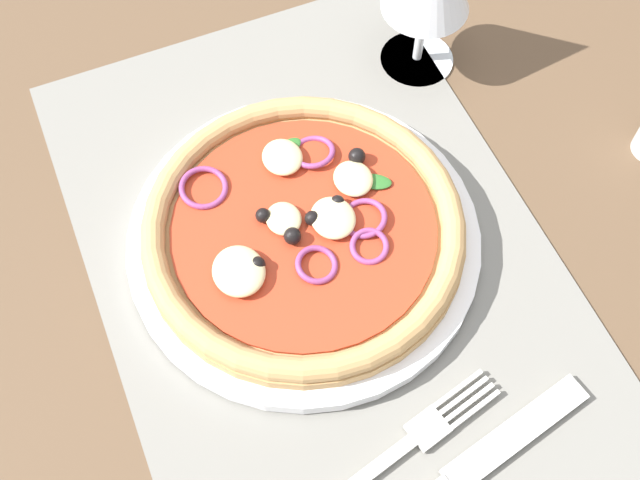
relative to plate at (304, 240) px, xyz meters
The scene contains 6 objects.
ground_plane 2.98cm from the plate, 22.49° to the left, with size 190.00×140.00×2.40cm, color brown.
placemat 2.16cm from the plate, 22.49° to the left, with size 50.29×33.35×0.40cm, color slate.
plate is the anchor object (origin of this frame).
pizza 1.69cm from the plate, behind, with size 24.06×24.06×2.63cm.
fork 17.06cm from the plate, ahead, with size 5.59×17.87×0.44cm.
knife 20.26cm from the plate, 10.34° to the left, with size 5.72×19.91×0.62cm.
Camera 1 is at (25.75, -11.13, 54.00)cm, focal length 45.09 mm.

